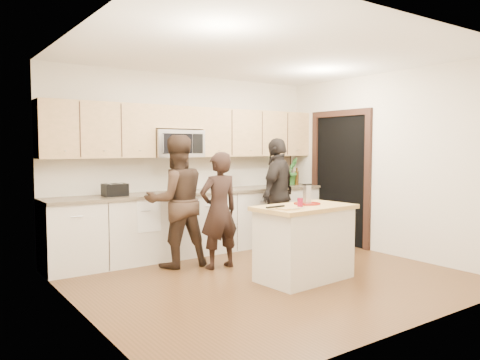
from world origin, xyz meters
TOP-DOWN VIEW (x-y plane):
  - floor at (0.00, 0.00)m, footprint 4.50×4.50m
  - room_shell at (0.00, 0.00)m, footprint 4.52×4.02m
  - back_cabinetry at (0.00, 1.69)m, footprint 4.50×0.66m
  - upper_cabinetry at (0.03, 1.83)m, footprint 4.50×0.33m
  - microwave at (-0.31, 1.80)m, footprint 0.76×0.41m
  - doorway at (2.23, 0.90)m, footprint 0.06×1.25m
  - framed_picture at (1.95, 1.98)m, footprint 0.30×0.03m
  - dish_towel at (-0.95, 1.50)m, footprint 0.34×0.60m
  - island at (0.30, -0.32)m, footprint 1.24×0.78m
  - red_plate at (0.41, -0.24)m, footprint 0.33×0.33m
  - box_grater at (0.40, -0.25)m, footprint 0.10×0.07m
  - drink_glass at (0.19, -0.36)m, footprint 0.07×0.07m
  - cutting_board at (-0.09, -0.46)m, footprint 0.24×0.18m
  - tongs at (-0.19, -0.37)m, footprint 0.27×0.05m
  - knife at (-0.04, -0.58)m, footprint 0.21×0.03m
  - toaster at (-1.31, 1.67)m, footprint 0.31×0.24m
  - bottle_cluster at (1.77, 1.70)m, footprint 0.53×0.36m
  - orchid at (1.88, 1.72)m, footprint 0.33×0.32m
  - woman_left at (-0.25, 0.73)m, footprint 0.57×0.38m
  - woman_center at (-0.67, 1.13)m, footprint 0.93×0.77m
  - woman_right at (1.09, 1.13)m, footprint 1.10×0.87m

SIDE VIEW (x-z plane):
  - floor at x=0.00m, z-range 0.00..0.00m
  - island at x=0.30m, z-range 0.00..0.90m
  - back_cabinetry at x=0.00m, z-range 0.00..0.94m
  - woman_left at x=-0.25m, z-range 0.00..1.54m
  - dish_towel at x=-0.95m, z-range 0.56..1.04m
  - woman_right at x=1.09m, z-range 0.00..1.74m
  - woman_center at x=-0.67m, z-range 0.00..1.76m
  - red_plate at x=0.41m, z-range 0.90..0.92m
  - cutting_board at x=-0.09m, z-range 0.90..0.92m
  - knife at x=-0.04m, z-range 0.92..0.92m
  - tongs at x=-0.19m, z-range 0.92..0.94m
  - drink_glass at x=0.19m, z-range 0.90..1.00m
  - toaster at x=-1.31m, z-range 0.94..1.11m
  - box_grater at x=0.40m, z-range 0.92..1.15m
  - bottle_cluster at x=1.77m, z-range 0.90..1.32m
  - doorway at x=2.23m, z-range 0.06..2.26m
  - orchid at x=1.88m, z-range 0.94..1.42m
  - framed_picture at x=1.95m, z-range 1.09..1.47m
  - microwave at x=-0.31m, z-range 1.45..1.85m
  - room_shell at x=0.00m, z-range 0.38..3.09m
  - upper_cabinetry at x=0.03m, z-range 1.47..2.22m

